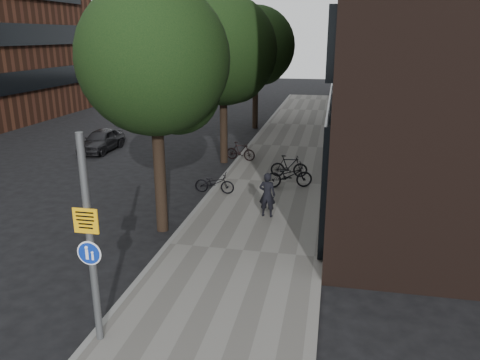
% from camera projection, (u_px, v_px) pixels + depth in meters
% --- Properties ---
extents(ground, '(120.00, 120.00, 0.00)m').
position_uv_depth(ground, '(203.00, 319.00, 10.24)').
color(ground, black).
rests_on(ground, ground).
extents(sidewalk, '(4.50, 60.00, 0.12)m').
position_uv_depth(sidewalk, '(274.00, 183.00, 19.54)').
color(sidewalk, slate).
rests_on(sidewalk, ground).
extents(curb_edge, '(0.15, 60.00, 0.13)m').
position_uv_depth(curb_edge, '(221.00, 179.00, 19.96)').
color(curb_edge, slate).
rests_on(curb_edge, ground).
extents(street_tree_near, '(4.40, 4.40, 7.50)m').
position_uv_depth(street_tree_near, '(158.00, 66.00, 13.55)').
color(street_tree_near, black).
rests_on(street_tree_near, ground).
extents(street_tree_mid, '(5.00, 5.00, 7.80)m').
position_uv_depth(street_tree_mid, '(225.00, 54.00, 21.51)').
color(street_tree_mid, black).
rests_on(street_tree_mid, ground).
extents(street_tree_far, '(5.00, 5.00, 7.80)m').
position_uv_depth(street_tree_far, '(257.00, 49.00, 29.93)').
color(street_tree_far, black).
rests_on(street_tree_far, ground).
extents(signpost, '(0.49, 0.14, 4.22)m').
position_uv_depth(signpost, '(90.00, 241.00, 8.79)').
color(signpost, '#595B5E').
rests_on(signpost, sidewalk).
extents(pedestrian, '(0.58, 0.41, 1.52)m').
position_uv_depth(pedestrian, '(267.00, 195.00, 15.55)').
color(pedestrian, black).
rests_on(pedestrian, sidewalk).
extents(parked_bike_facade_near, '(2.01, 1.18, 1.00)m').
position_uv_depth(parked_bike_facade_near, '(289.00, 175.00, 18.61)').
color(parked_bike_facade_near, black).
rests_on(parked_bike_facade_near, sidewalk).
extents(parked_bike_facade_far, '(1.61, 0.59, 0.95)m').
position_uv_depth(parked_bike_facade_far, '(289.00, 166.00, 20.02)').
color(parked_bike_facade_far, black).
rests_on(parked_bike_facade_far, sidewalk).
extents(parked_bike_curb_near, '(1.55, 0.55, 0.81)m').
position_uv_depth(parked_bike_curb_near, '(215.00, 183.00, 17.97)').
color(parked_bike_curb_near, black).
rests_on(parked_bike_curb_near, sidewalk).
extents(parked_bike_curb_far, '(1.55, 0.70, 0.90)m').
position_uv_depth(parked_bike_curb_far, '(241.00, 151.00, 22.69)').
color(parked_bike_curb_far, black).
rests_on(parked_bike_curb_far, sidewalk).
extents(parked_car_near, '(1.40, 3.46, 1.18)m').
position_uv_depth(parked_car_near, '(101.00, 140.00, 24.98)').
color(parked_car_near, black).
rests_on(parked_car_near, ground).
extents(parked_car_mid, '(1.64, 3.95, 1.27)m').
position_uv_depth(parked_car_mid, '(151.00, 114.00, 33.07)').
color(parked_car_mid, '#4E1916').
rests_on(parked_car_mid, ground).
extents(parked_car_far, '(1.97, 4.14, 1.16)m').
position_uv_depth(parked_car_far, '(191.00, 102.00, 39.13)').
color(parked_car_far, black).
rests_on(parked_car_far, ground).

